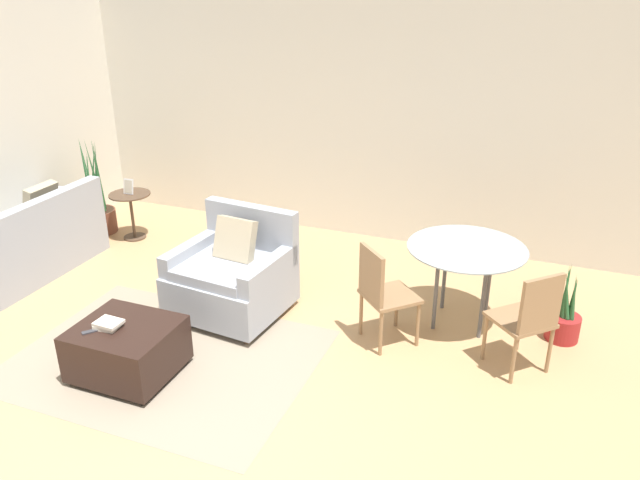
% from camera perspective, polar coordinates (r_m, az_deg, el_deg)
% --- Properties ---
extents(ground_plane, '(20.00, 20.00, 0.00)m').
position_cam_1_polar(ground_plane, '(4.79, -12.80, -15.88)').
color(ground_plane, tan).
extents(wall_back, '(12.00, 0.06, 2.75)m').
position_cam_1_polar(wall_back, '(7.32, 2.86, 10.72)').
color(wall_back, beige).
rests_on(wall_back, ground_plane).
extents(area_rug, '(2.44, 1.86, 0.01)m').
position_cam_1_polar(area_rug, '(5.47, -13.89, -10.45)').
color(area_rug, gray).
rests_on(area_rug, ground_plane).
extents(couch, '(0.84, 2.07, 0.91)m').
position_cam_1_polar(couch, '(7.17, -26.37, -1.11)').
color(couch, '#999EA8').
rests_on(couch, ground_plane).
extents(armchair, '(1.06, 1.00, 0.96)m').
position_cam_1_polar(armchair, '(5.88, -7.96, -3.29)').
color(armchair, '#999EA8').
rests_on(armchair, ground_plane).
extents(ottoman, '(0.77, 0.68, 0.43)m').
position_cam_1_polar(ottoman, '(5.25, -17.22, -9.42)').
color(ottoman, black).
rests_on(ottoman, ground_plane).
extents(book_stack, '(0.21, 0.17, 0.06)m').
position_cam_1_polar(book_stack, '(5.16, -18.80, -7.29)').
color(book_stack, beige).
rests_on(book_stack, ottoman).
extents(tv_remote_primary, '(0.13, 0.14, 0.01)m').
position_cam_1_polar(tv_remote_primary, '(5.16, -20.13, -7.82)').
color(tv_remote_primary, '#333338').
rests_on(tv_remote_primary, ottoman).
extents(potted_plant, '(0.41, 0.41, 1.21)m').
position_cam_1_polar(potted_plant, '(8.12, -19.64, 2.53)').
color(potted_plant, brown).
rests_on(potted_plant, ground_plane).
extents(side_table, '(0.48, 0.48, 0.56)m').
position_cam_1_polar(side_table, '(7.75, -16.89, 2.93)').
color(side_table, '#4C3828').
rests_on(side_table, ground_plane).
extents(picture_frame, '(0.13, 0.07, 0.18)m').
position_cam_1_polar(picture_frame, '(7.67, -17.10, 4.69)').
color(picture_frame, silver).
rests_on(picture_frame, side_table).
extents(dining_table, '(1.05, 1.05, 0.76)m').
position_cam_1_polar(dining_table, '(5.66, 13.21, -1.49)').
color(dining_table, '#99A8AD').
rests_on(dining_table, ground_plane).
extents(dining_chair_near_left, '(0.59, 0.59, 0.90)m').
position_cam_1_polar(dining_chair_near_left, '(5.29, 5.64, -4.52)').
color(dining_chair_near_left, '#93704C').
rests_on(dining_chair_near_left, ground_plane).
extents(dining_chair_near_right, '(0.59, 0.59, 0.90)m').
position_cam_1_polar(dining_chair_near_right, '(5.15, 18.58, -6.59)').
color(dining_chair_near_right, '#93704C').
rests_on(dining_chair_near_right, ground_plane).
extents(potted_plant_small, '(0.29, 0.29, 0.72)m').
position_cam_1_polar(potted_plant_small, '(5.88, 21.42, -6.77)').
color(potted_plant_small, maroon).
rests_on(potted_plant_small, ground_plane).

